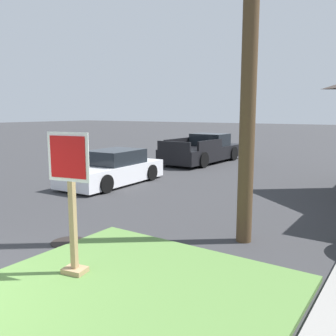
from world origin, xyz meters
TOP-DOWN VIEW (x-y plane):
  - grass_corner_patch at (2.05, 1.43)m, footprint 4.46×5.56m
  - stop_sign at (0.95, 2.11)m, footprint 0.74×0.34m
  - manhole_cover at (-0.38, 3.13)m, footprint 0.70×0.70m
  - parked_sedan_white at (-3.83, 8.26)m, footprint 1.99×4.36m
  - pickup_truck_black at (-3.85, 15.29)m, footprint 2.27×5.56m

SIDE VIEW (x-z plane):
  - manhole_cover at x=-0.38m, z-range 0.00..0.02m
  - grass_corner_patch at x=2.05m, z-range 0.00..0.08m
  - parked_sedan_white at x=-3.83m, z-range -0.08..1.17m
  - pickup_truck_black at x=-3.85m, z-range -0.12..1.36m
  - stop_sign at x=0.95m, z-range 0.07..2.33m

